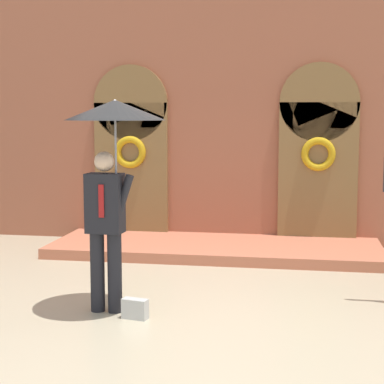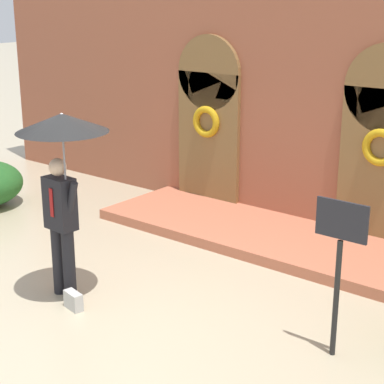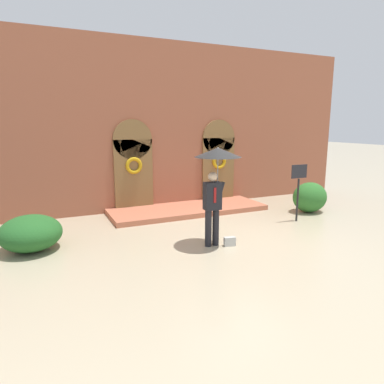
{
  "view_description": "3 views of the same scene",
  "coord_description": "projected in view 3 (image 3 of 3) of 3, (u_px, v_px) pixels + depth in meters",
  "views": [
    {
      "loc": [
        1.35,
        -6.9,
        2.21
      ],
      "look_at": [
        -0.1,
        1.48,
        1.17
      ],
      "focal_mm": 60.0,
      "sensor_mm": 36.0,
      "label": 1
    },
    {
      "loc": [
        5.14,
        -4.99,
        3.67
      ],
      "look_at": [
        -0.14,
        1.62,
        1.07
      ],
      "focal_mm": 60.0,
      "sensor_mm": 36.0,
      "label": 2
    },
    {
      "loc": [
        -4.49,
        -7.15,
        2.9
      ],
      "look_at": [
        -0.71,
        1.17,
        1.07
      ],
      "focal_mm": 32.0,
      "sensor_mm": 36.0,
      "label": 3
    }
  ],
  "objects": [
    {
      "name": "shrub_right",
      "position": [
        310.0,
        197.0,
        11.38
      ],
      "size": [
        1.18,
        0.98,
        1.0
      ],
      "primitive_type": "ellipsoid",
      "color": "#2D6B28",
      "rests_on": "ground"
    },
    {
      "name": "person_with_umbrella",
      "position": [
        216.0,
        167.0,
        7.97
      ],
      "size": [
        1.1,
        1.1,
        2.36
      ],
      "color": "black",
      "rests_on": "ground"
    },
    {
      "name": "shrub_left",
      "position": [
        31.0,
        233.0,
        7.93
      ],
      "size": [
        1.4,
        1.47,
        0.82
      ],
      "primitive_type": "ellipsoid",
      "color": "#235B23",
      "rests_on": "ground"
    },
    {
      "name": "ground_plane",
      "position": [
        236.0,
        239.0,
        8.77
      ],
      "size": [
        80.0,
        80.0,
        0.0
      ],
      "primitive_type": "plane",
      "color": "tan"
    },
    {
      "name": "handbag",
      "position": [
        230.0,
        241.0,
        8.25
      ],
      "size": [
        0.3,
        0.17,
        0.22
      ],
      "primitive_type": "cube",
      "rotation": [
        0.0,
        0.0,
        -0.2
      ],
      "color": "#B7B7B2",
      "rests_on": "ground"
    },
    {
      "name": "sign_post",
      "position": [
        299.0,
        183.0,
        10.17
      ],
      "size": [
        0.56,
        0.06,
        1.72
      ],
      "color": "black",
      "rests_on": "ground"
    },
    {
      "name": "building_facade",
      "position": [
        175.0,
        130.0,
        11.95
      ],
      "size": [
        14.0,
        2.3,
        5.6
      ],
      "color": "#9E563D",
      "rests_on": "ground"
    }
  ]
}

